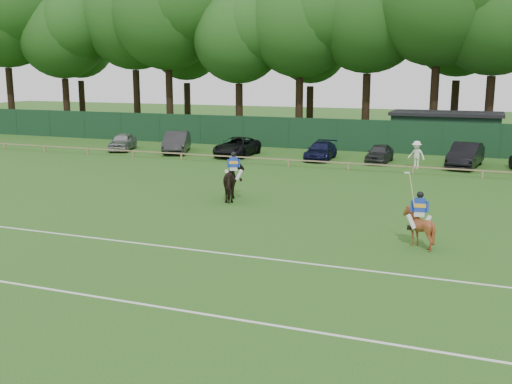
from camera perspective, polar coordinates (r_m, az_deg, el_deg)
The scene contains 17 objects.
ground at distance 22.16m, azimuth -4.03°, elevation -4.91°, with size 160.00×160.00×0.00m, color #1E4C14.
horse_dark at distance 29.17m, azimuth -2.13°, elevation 1.00°, with size 1.00×2.20×1.86m, color black.
horse_chestnut at distance 22.34m, azimuth 15.21°, elevation -3.26°, with size 1.15×1.29×1.42m, color brown.
sedan_silver at distance 48.71m, azimuth -12.59°, elevation 4.70°, with size 1.60×3.98×1.36m, color #949699.
sedan_grey at distance 46.64m, azimuth -7.56°, elevation 4.73°, with size 1.70×4.87×1.60m, color #2C2B2E.
suv_black at distance 44.38m, azimuth -1.83°, elevation 4.33°, with size 2.27×4.92×1.37m, color black.
sedan_navy at distance 42.87m, azimuth 6.19°, elevation 3.92°, with size 1.73×4.26×1.24m, color black.
hatch_grey at distance 42.10m, azimuth 11.69°, elevation 3.63°, with size 1.49×3.70×1.26m, color #2F3032.
estate_black at distance 41.51m, azimuth 19.32°, elevation 3.33°, with size 1.68×4.81×1.58m, color black.
spectator_left at distance 40.12m, azimuth 15.04°, elevation 3.46°, with size 1.15×0.66×1.78m, color white.
rider_dark at distance 29.02m, azimuth -2.14°, elevation 2.56°, with size 0.91×0.56×1.41m.
rider_chestnut at distance 22.17m, azimuth 15.30°, elevation -1.58°, with size 0.94×0.55×2.05m.
pitch_lines at distance 19.20m, azimuth -8.53°, elevation -7.61°, with size 60.00×5.10×0.01m.
pitch_rail at distance 38.74m, azimuth 7.38°, elevation 2.82°, with size 62.10×0.10×0.50m.
perimeter_fence at distance 47.35m, azimuth 10.06°, elevation 5.30°, with size 92.08×0.08×2.50m.
utility_shed at distance 49.52m, azimuth 17.61°, elevation 5.54°, with size 8.40×4.40×3.04m.
tree_row at distance 55.02m, azimuth 13.71°, elevation 4.69°, with size 96.00×12.00×21.00m, color #26561C, non-canonical shape.
Camera 1 is at (9.13, -19.19, 6.27)m, focal length 42.00 mm.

